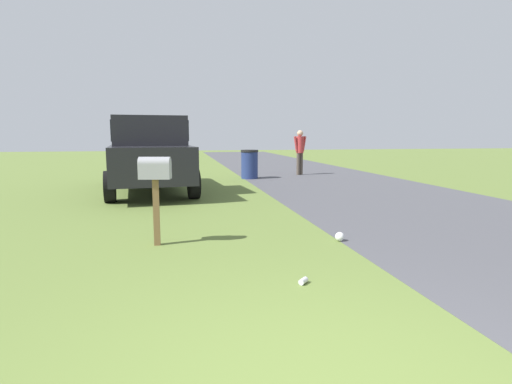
# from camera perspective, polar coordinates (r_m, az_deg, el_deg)

# --- Properties ---
(road_asphalt) EXTENTS (60.00, 5.64, 0.01)m
(road_asphalt) POSITION_cam_1_polar(r_m,az_deg,el_deg) (9.76, 21.79, -2.16)
(road_asphalt) COLOR #47474C
(road_asphalt) RESTS_ON ground
(mailbox) EXTENTS (0.27, 0.48, 1.30)m
(mailbox) POSITION_cam_1_polar(r_m,az_deg,el_deg) (6.16, -13.70, 2.21)
(mailbox) COLOR brown
(mailbox) RESTS_ON ground
(pickup_truck) EXTENTS (5.70, 2.69, 2.09)m
(pickup_truck) POSITION_cam_1_polar(r_m,az_deg,el_deg) (12.07, -14.47, 5.26)
(pickup_truck) COLOR black
(pickup_truck) RESTS_ON ground
(trash_bin) EXTENTS (0.64, 0.64, 1.05)m
(trash_bin) POSITION_cam_1_polar(r_m,az_deg,el_deg) (15.25, -0.90, 3.85)
(trash_bin) COLOR navy
(trash_bin) RESTS_ON ground
(pedestrian) EXTENTS (0.30, 0.56, 1.78)m
(pedestrian) POSITION_cam_1_polar(r_m,az_deg,el_deg) (16.73, 6.06, 5.91)
(pedestrian) COLOR #4C4238
(pedestrian) RESTS_ON ground
(litter_can_midfield_a) EXTENTS (0.13, 0.13, 0.07)m
(litter_can_midfield_a) POSITION_cam_1_polar(r_m,az_deg,el_deg) (4.66, 6.52, -12.06)
(litter_can_midfield_a) COLOR silver
(litter_can_midfield_a) RESTS_ON ground
(litter_bag_by_mailbox) EXTENTS (0.14, 0.14, 0.14)m
(litter_bag_by_mailbox) POSITION_cam_1_polar(r_m,az_deg,el_deg) (6.49, 11.44, -6.04)
(litter_bag_by_mailbox) COLOR silver
(litter_bag_by_mailbox) RESTS_ON ground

